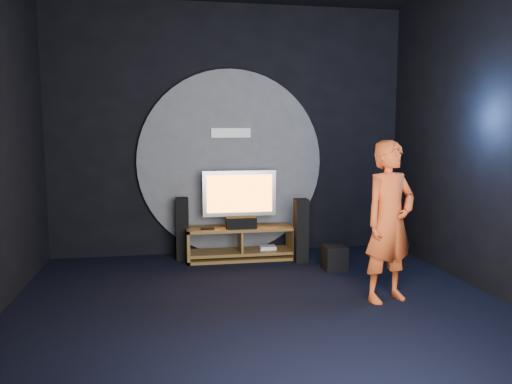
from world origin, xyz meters
The scene contains 13 objects.
floor centered at (0.00, 0.00, 0.00)m, with size 5.00×5.00×0.00m, color black.
back_wall centered at (0.00, 2.50, 1.75)m, with size 5.00×0.04×3.50m, color black.
front_wall centered at (0.00, -2.50, 1.75)m, with size 5.00×0.04×3.50m, color black.
right_wall centered at (2.50, 0.00, 1.75)m, with size 0.04×5.00×3.50m, color black.
wall_disc_panel centered at (0.00, 2.44, 1.30)m, with size 2.60×0.11×2.60m.
media_console centered at (0.08, 2.05, 0.19)m, with size 1.46×0.45×0.45m.
tv centered at (0.08, 2.12, 0.87)m, with size 1.01×0.22×0.76m.
center_speaker centered at (0.08, 1.94, 0.53)m, with size 0.40×0.15×0.15m, color black.
remote centered at (-0.38, 1.93, 0.46)m, with size 0.18×0.05×0.02m, color black.
tower_speaker_left centered at (-0.70, 2.16, 0.43)m, with size 0.17×0.19×0.85m, color black.
tower_speaker_right centered at (0.86, 1.77, 0.43)m, with size 0.17×0.19×0.85m, color black.
subwoofer centered at (1.18, 1.33, 0.15)m, with size 0.28×0.28×0.31m, color black.
player centered at (1.35, 0.14, 0.83)m, with size 0.61×0.40×1.66m, color #D84D1D.
Camera 1 is at (-0.87, -4.57, 1.76)m, focal length 35.00 mm.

